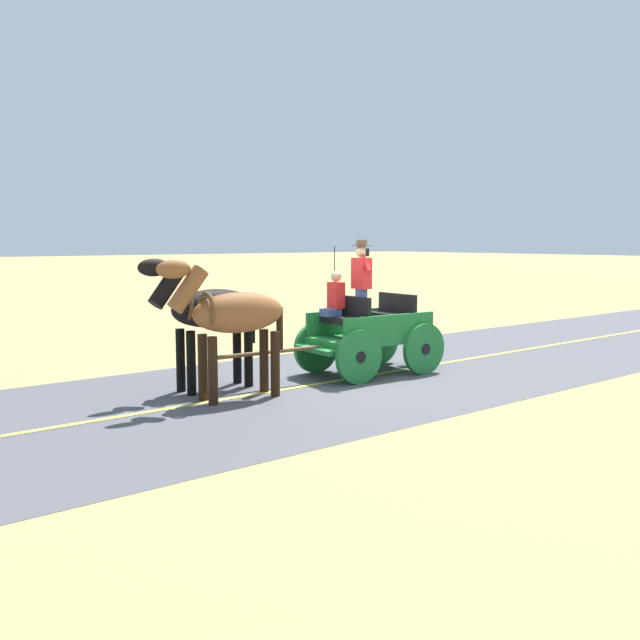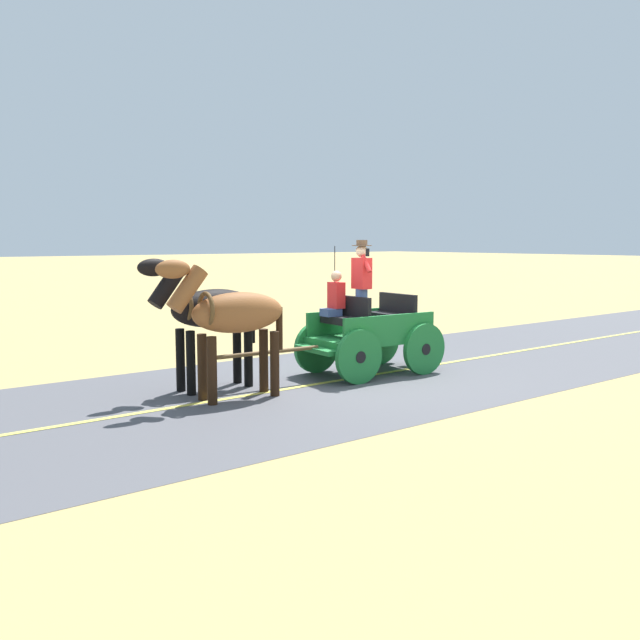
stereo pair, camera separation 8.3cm
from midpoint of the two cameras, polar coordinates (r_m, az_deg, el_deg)
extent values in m
plane|color=tan|center=(12.79, 3.16, -4.74)|extent=(200.00, 200.00, 0.00)
cube|color=#4C4C51|center=(12.79, 3.16, -4.72)|extent=(5.96, 160.00, 0.01)
cube|color=#DBCC4C|center=(12.79, 3.16, -4.70)|extent=(0.12, 160.00, 0.00)
cube|color=#1E7233|center=(13.13, 4.28, -1.54)|extent=(1.34, 2.27, 0.12)
cube|color=#1E7233|center=(12.66, 5.92, -0.58)|extent=(0.20, 2.09, 0.44)
cube|color=#1E7233|center=(13.53, 2.77, -0.09)|extent=(0.20, 2.09, 0.44)
cube|color=#1E7233|center=(12.41, -0.10, -2.45)|extent=(1.09, 0.31, 0.08)
cube|color=#1E7233|center=(13.93, 8.11, -1.86)|extent=(0.73, 0.25, 0.06)
cube|color=black|center=(12.71, 2.18, -0.06)|extent=(1.04, 0.43, 0.14)
cube|color=black|center=(12.79, 2.83, 0.97)|extent=(1.02, 0.15, 0.44)
cube|color=black|center=(13.39, 5.94, 0.25)|extent=(1.04, 0.43, 0.14)
cube|color=black|center=(13.49, 6.53, 1.22)|extent=(1.02, 0.15, 0.44)
cylinder|color=#1E7233|center=(12.18, 3.39, -3.02)|extent=(0.16, 0.96, 0.96)
cylinder|color=black|center=(12.18, 3.39, -3.02)|extent=(0.13, 0.22, 0.21)
cylinder|color=#1E7233|center=(13.21, -0.10, -2.26)|extent=(0.16, 0.96, 0.96)
cylinder|color=black|center=(13.21, -0.10, -2.26)|extent=(0.13, 0.22, 0.21)
cylinder|color=#1E7233|center=(13.17, 8.67, -2.36)|extent=(0.16, 0.96, 0.96)
cylinder|color=black|center=(13.17, 8.67, -2.36)|extent=(0.13, 0.22, 0.21)
cylinder|color=#1E7233|center=(14.13, 5.04, -1.70)|extent=(0.16, 0.96, 0.96)
cylinder|color=black|center=(14.13, 5.04, -1.70)|extent=(0.13, 0.22, 0.21)
cylinder|color=brown|center=(11.88, -3.99, -2.63)|extent=(0.20, 2.00, 0.07)
cylinder|color=black|center=(12.89, 1.39, 3.16)|extent=(0.02, 0.02, 1.30)
cylinder|color=#384C7F|center=(12.74, 3.58, 0.54)|extent=(0.22, 0.22, 0.90)
cube|color=red|center=(12.69, 3.60, 3.82)|extent=(0.35, 0.24, 0.56)
sphere|color=beige|center=(12.67, 3.61, 5.62)|extent=(0.22, 0.22, 0.22)
cylinder|color=#473323|center=(12.67, 3.62, 6.08)|extent=(0.36, 0.36, 0.01)
cylinder|color=#473323|center=(12.67, 3.62, 6.30)|extent=(0.20, 0.20, 0.10)
cylinder|color=red|center=(12.51, 3.97, 4.60)|extent=(0.27, 0.10, 0.32)
cube|color=black|center=(12.45, 4.08, 5.51)|extent=(0.02, 0.07, 0.14)
cube|color=#384C7F|center=(12.82, 1.08, 0.63)|extent=(0.30, 0.34, 0.14)
cube|color=red|center=(12.86, 1.52, 2.03)|extent=(0.31, 0.22, 0.48)
sphere|color=tan|center=(12.84, 1.52, 3.59)|extent=(0.20, 0.20, 0.20)
ellipsoid|color=brown|center=(11.03, -6.46, 0.62)|extent=(0.70, 1.60, 0.64)
cylinder|color=black|center=(10.75, -8.56, -4.12)|extent=(0.15, 0.15, 1.05)
cylinder|color=black|center=(11.08, -9.36, -3.82)|extent=(0.15, 0.15, 1.05)
cylinder|color=black|center=(11.24, -3.50, -3.59)|extent=(0.15, 0.15, 1.05)
cylinder|color=black|center=(11.56, -4.40, -3.32)|extent=(0.15, 0.15, 1.05)
cylinder|color=brown|center=(10.64, -10.54, 2.49)|extent=(0.32, 0.67, 0.73)
ellipsoid|color=brown|center=(10.54, -11.68, 4.08)|extent=(0.27, 0.56, 0.28)
cube|color=black|center=(10.64, -10.45, 2.69)|extent=(0.10, 0.51, 0.56)
cylinder|color=black|center=(11.41, -3.13, -0.68)|extent=(0.11, 0.11, 0.70)
torus|color=brown|center=(10.78, -9.05, 0.87)|extent=(0.55, 0.12, 0.55)
ellipsoid|color=black|center=(11.78, -8.42, 0.96)|extent=(0.57, 1.56, 0.64)
cylinder|color=black|center=(11.47, -10.27, -3.48)|extent=(0.15, 0.15, 1.05)
cylinder|color=black|center=(11.79, -11.10, -3.23)|extent=(0.15, 0.15, 1.05)
cylinder|color=black|center=(12.01, -5.66, -2.96)|extent=(0.15, 0.15, 1.05)
cylinder|color=black|center=(12.32, -6.58, -2.73)|extent=(0.15, 0.15, 1.05)
cylinder|color=black|center=(11.35, -12.15, 2.71)|extent=(0.26, 0.65, 0.73)
ellipsoid|color=black|center=(11.24, -13.20, 4.19)|extent=(0.22, 0.54, 0.28)
cube|color=black|center=(11.36, -12.07, 2.89)|extent=(0.06, 0.50, 0.56)
cylinder|color=black|center=(12.19, -5.38, -0.23)|extent=(0.11, 0.11, 0.70)
torus|color=brown|center=(11.51, -10.79, 1.19)|extent=(0.55, 0.07, 0.55)
camera|label=1|loc=(0.04, -89.81, 0.02)|focal=39.28mm
camera|label=2|loc=(0.04, 90.19, -0.02)|focal=39.28mm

